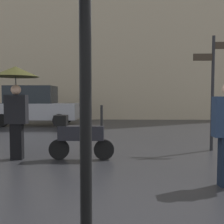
{
  "coord_description": "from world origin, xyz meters",
  "views": [
    {
      "loc": [
        0.01,
        -2.48,
        1.41
      ],
      "look_at": [
        -0.16,
        5.75,
        0.94
      ],
      "focal_mm": 41.17,
      "sensor_mm": 36.0,
      "label": 1
    }
  ],
  "objects": [
    {
      "name": "parked_car_left",
      "position": [
        -4.18,
        10.36,
        0.98
      ],
      "size": [
        4.23,
        1.86,
        1.97
      ],
      "rotation": [
        0.0,
        0.0,
        -0.09
      ],
      "color": "gray",
      "rests_on": "ground"
    },
    {
      "name": "street_signpost",
      "position": [
        2.52,
        4.32,
        1.82
      ],
      "size": [
        1.08,
        0.08,
        3.0
      ],
      "color": "black",
      "rests_on": "ground"
    },
    {
      "name": "pedestrian_with_umbrella",
      "position": [
        -2.27,
        3.25,
        1.66
      ],
      "size": [
        1.03,
        1.03,
        2.1
      ],
      "rotation": [
        0.0,
        0.0,
        3.57
      ],
      "color": "black",
      "rests_on": "ground"
    },
    {
      "name": "parked_scooter",
      "position": [
        -0.84,
        3.25,
        0.56
      ],
      "size": [
        1.48,
        0.32,
        1.23
      ],
      "rotation": [
        0.0,
        0.0,
        0.39
      ],
      "color": "black",
      "rests_on": "ground"
    }
  ]
}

